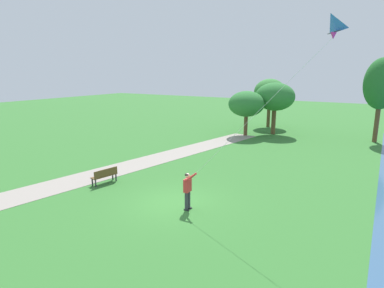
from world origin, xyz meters
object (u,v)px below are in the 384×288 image
object	(u,v)px
person_kite_flyer	(188,188)
flying_kite	(328,28)
tree_treeline_right	(382,84)
tree_lakeside_near	(270,92)
tree_behind_path	(246,104)
park_bench_near_walkway	(105,175)
tree_treeline_center	(275,97)

from	to	relation	value
person_kite_flyer	flying_kite	size ratio (longest dim) A/B	0.29
tree_treeline_right	tree_lakeside_near	world-z (taller)	tree_treeline_right
flying_kite	tree_lakeside_near	distance (m)	25.99
tree_behind_path	tree_lakeside_near	world-z (taller)	tree_lakeside_near
park_bench_near_walkway	tree_treeline_right	bearing A→B (deg)	58.51
person_kite_flyer	flying_kite	world-z (taller)	flying_kite
tree_behind_path	tree_treeline_center	bearing A→B (deg)	45.92
person_kite_flyer	park_bench_near_walkway	size ratio (longest dim) A/B	1.18
flying_kite	tree_behind_path	distance (m)	20.74
person_kite_flyer	tree_behind_path	distance (m)	18.53
park_bench_near_walkway	tree_treeline_right	distance (m)	24.45
person_kite_flyer	tree_treeline_right	size ratio (longest dim) A/B	0.25
tree_treeline_center	tree_behind_path	bearing A→B (deg)	-134.08
person_kite_flyer	tree_treeline_center	bearing A→B (deg)	96.47
tree_behind_path	tree_treeline_right	size ratio (longest dim) A/B	0.59
tree_behind_path	person_kite_flyer	bearing A→B (deg)	-76.25
person_kite_flyer	tree_treeline_center	world-z (taller)	tree_treeline_center
tree_treeline_center	tree_lakeside_near	world-z (taller)	tree_lakeside_near
flying_kite	tree_lakeside_near	size ratio (longest dim) A/B	1.15
tree_behind_path	tree_treeline_right	distance (m)	11.70
flying_kite	tree_lakeside_near	world-z (taller)	flying_kite
tree_treeline_center	person_kite_flyer	bearing A→B (deg)	-83.53
person_kite_flyer	tree_treeline_center	size ratio (longest dim) A/B	0.36
park_bench_near_walkway	tree_treeline_center	distance (m)	20.07
tree_treeline_center	park_bench_near_walkway	bearing A→B (deg)	-100.35
tree_behind_path	tree_treeline_center	size ratio (longest dim) A/B	0.85
tree_behind_path	tree_treeline_right	world-z (taller)	tree_treeline_right
tree_behind_path	tree_treeline_center	xyz separation A→B (m)	(2.10, 2.17, 0.62)
tree_treeline_right	flying_kite	bearing A→B (deg)	-93.74
person_kite_flyer	tree_treeline_center	xyz separation A→B (m)	(-2.28, 20.05, 2.68)
tree_lakeside_near	tree_treeline_right	bearing A→B (deg)	-15.57
tree_treeline_right	tree_lakeside_near	bearing A→B (deg)	164.43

